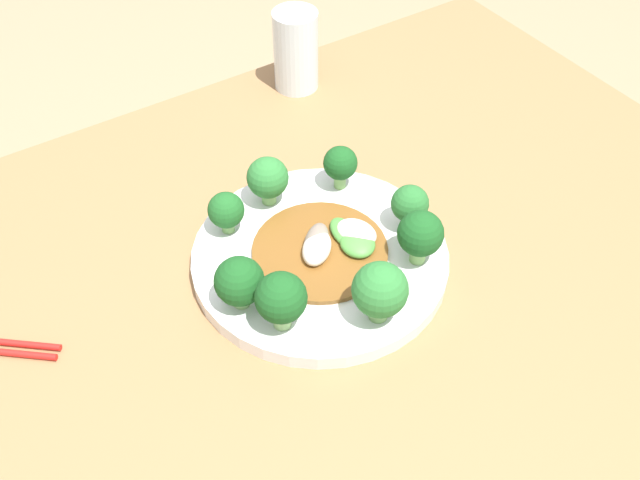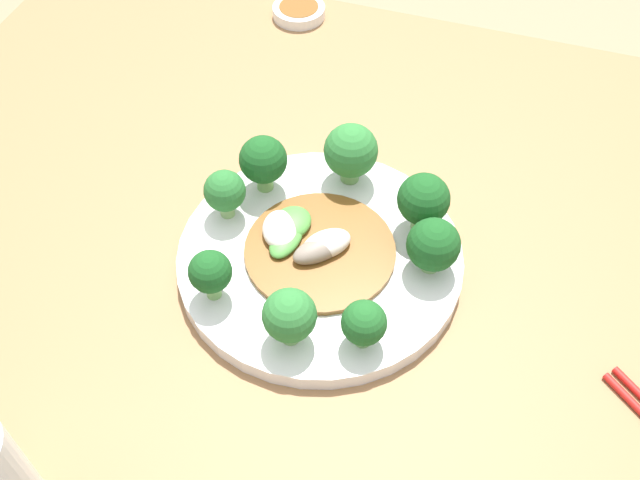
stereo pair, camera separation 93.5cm
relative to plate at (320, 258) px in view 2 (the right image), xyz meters
name	(u,v)px [view 2 (the right image)]	position (x,y,z in m)	size (l,w,h in m)	color
table	(346,404)	(-0.03, -0.04, -0.37)	(1.15, 0.84, 0.72)	olive
plate	(320,258)	(0.00, 0.00, 0.00)	(0.29, 0.29, 0.02)	white
broccoli_southeast	(263,161)	(0.08, -0.07, 0.05)	(0.05, 0.05, 0.07)	#7AAD5B
broccoli_east	(225,192)	(0.11, -0.02, 0.04)	(0.04, 0.04, 0.06)	#89B76B
broccoli_west	(433,245)	(-0.11, -0.02, 0.04)	(0.05, 0.05, 0.06)	#89B76B
broccoli_northeast	(210,273)	(0.08, 0.08, 0.04)	(0.04, 0.04, 0.06)	#7AAD5B
broccoli_north	(290,316)	(-0.01, 0.10, 0.05)	(0.05, 0.05, 0.06)	#7AAD5B
broccoli_northwest	(364,323)	(-0.07, 0.09, 0.04)	(0.04, 0.04, 0.05)	#70A356
broccoli_southwest	(423,200)	(-0.09, -0.06, 0.05)	(0.05, 0.05, 0.07)	#89B76B
broccoli_south	(351,151)	(0.00, -0.11, 0.05)	(0.06, 0.06, 0.07)	#70A356
stirfry_center	(311,243)	(0.01, 0.00, 0.02)	(0.15, 0.15, 0.02)	brown
sauce_dish	(299,11)	(0.16, -0.40, 0.00)	(0.07, 0.07, 0.02)	white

